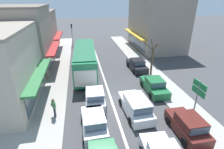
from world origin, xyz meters
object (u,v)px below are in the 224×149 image
object	(u,v)px
city_bus	(85,58)
parked_sedan_kerb_third	(137,65)
street_tree_right	(152,60)
pedestrian_with_handbag_near	(54,106)
wagon_adjacent_lane_lead	(136,106)
parked_sedan_kerb_second	(154,86)
directional_road_sign	(198,92)
hatchback_adjacent_lane_trail	(95,98)
traffic_light_downstreet	(72,31)
hatchback_behind_bus_near	(94,123)
parked_hatchback_kerb_front	(188,126)

from	to	relation	value
city_bus	parked_sedan_kerb_third	bearing A→B (deg)	-4.27
parked_sedan_kerb_third	street_tree_right	bearing A→B (deg)	-61.73
pedestrian_with_handbag_near	wagon_adjacent_lane_lead	bearing A→B (deg)	-6.09
parked_sedan_kerb_second	directional_road_sign	bearing A→B (deg)	-78.92
hatchback_adjacent_lane_trail	pedestrian_with_handbag_near	distance (m)	3.65
hatchback_adjacent_lane_trail	street_tree_right	xyz separation A→B (m)	(7.45, 5.16, 1.35)
traffic_light_downstreet	pedestrian_with_handbag_near	distance (m)	23.16
wagon_adjacent_lane_lead	city_bus	bearing A→B (deg)	110.73
hatchback_behind_bus_near	traffic_light_downstreet	xyz separation A→B (m)	(-1.95, 25.22, 2.15)
parked_sedan_kerb_second	pedestrian_with_handbag_near	size ratio (longest dim) A/B	2.59
parked_hatchback_kerb_front	directional_road_sign	world-z (taller)	directional_road_sign
street_tree_right	pedestrian_with_handbag_near	bearing A→B (deg)	-149.40
parked_sedan_kerb_second	traffic_light_downstreet	size ratio (longest dim) A/B	1.00
traffic_light_downstreet	street_tree_right	world-z (taller)	street_tree_right
parked_hatchback_kerb_front	traffic_light_downstreet	distance (m)	28.13
directional_road_sign	street_tree_right	bearing A→B (deg)	88.56
directional_road_sign	traffic_light_downstreet	bearing A→B (deg)	110.46
city_bus	parked_sedan_kerb_third	size ratio (longest dim) A/B	2.57
wagon_adjacent_lane_lead	hatchback_adjacent_lane_trail	size ratio (longest dim) A/B	1.22
hatchback_adjacent_lane_trail	pedestrian_with_handbag_near	size ratio (longest dim) A/B	2.31
parked_sedan_kerb_second	wagon_adjacent_lane_lead	bearing A→B (deg)	-133.07
parked_sedan_kerb_second	traffic_light_downstreet	xyz separation A→B (m)	(-8.58, 20.55, 2.19)
parked_hatchback_kerb_front	parked_sedan_kerb_second	xyz separation A→B (m)	(0.12, 6.20, -0.05)
wagon_adjacent_lane_lead	parked_sedan_kerb_third	world-z (taller)	wagon_adjacent_lane_lead
hatchback_adjacent_lane_trail	parked_hatchback_kerb_front	world-z (taller)	same
street_tree_right	hatchback_adjacent_lane_trail	bearing A→B (deg)	-145.32
hatchback_adjacent_lane_trail	parked_sedan_kerb_second	distance (m)	6.35
hatchback_behind_bus_near	parked_sedan_kerb_third	size ratio (longest dim) A/B	0.88
traffic_light_downstreet	street_tree_right	size ratio (longest dim) A/B	0.96
parked_sedan_kerb_third	street_tree_right	size ratio (longest dim) A/B	0.97
city_bus	hatchback_behind_bus_near	bearing A→B (deg)	-89.61
parked_hatchback_kerb_front	parked_sedan_kerb_third	world-z (taller)	parked_hatchback_kerb_front
wagon_adjacent_lane_lead	pedestrian_with_handbag_near	world-z (taller)	pedestrian_with_handbag_near
parked_sedan_kerb_third	pedestrian_with_handbag_near	bearing A→B (deg)	-138.77
hatchback_adjacent_lane_trail	parked_sedan_kerb_second	world-z (taller)	hatchback_adjacent_lane_trail
directional_road_sign	city_bus	bearing A→B (deg)	123.50
city_bus	parked_hatchback_kerb_front	world-z (taller)	city_bus
parked_sedan_kerb_second	pedestrian_with_handbag_near	world-z (taller)	pedestrian_with_handbag_near
hatchback_adjacent_lane_trail	wagon_adjacent_lane_lead	bearing A→B (deg)	-31.52
directional_road_sign	street_tree_right	size ratio (longest dim) A/B	0.82
wagon_adjacent_lane_lead	street_tree_right	distance (m)	8.40
parked_hatchback_kerb_front	city_bus	bearing A→B (deg)	117.37
parked_hatchback_kerb_front	traffic_light_downstreet	world-z (taller)	traffic_light_downstreet
wagon_adjacent_lane_lead	street_tree_right	world-z (taller)	street_tree_right
parked_hatchback_kerb_front	street_tree_right	xyz separation A→B (m)	(1.35, 10.10, 1.35)
street_tree_right	pedestrian_with_handbag_near	xyz separation A→B (m)	(-10.85, -6.42, -0.99)
hatchback_behind_bus_near	parked_hatchback_kerb_front	world-z (taller)	same
parked_hatchback_kerb_front	pedestrian_with_handbag_near	xyz separation A→B (m)	(-9.50, 3.68, 0.36)
parked_hatchback_kerb_front	traffic_light_downstreet	size ratio (longest dim) A/B	0.88
parked_hatchback_kerb_front	street_tree_right	distance (m)	10.27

